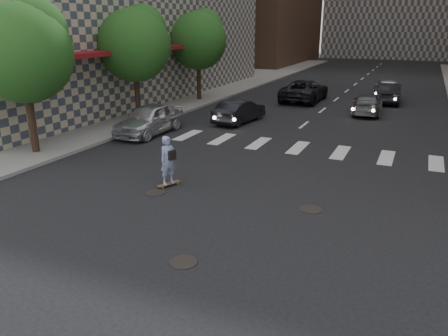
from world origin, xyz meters
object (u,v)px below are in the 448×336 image
object	(u,v)px
silver_sedan	(150,119)
traffic_car_d	(387,88)
tree_c	(200,38)
traffic_car_b	(367,104)
traffic_car_e	(389,93)
tree_a	(25,48)
traffic_car_a	(239,111)
tree_b	(136,42)
skateboarder	(168,160)
traffic_car_c	(304,91)

from	to	relation	value
silver_sedan	traffic_car_d	size ratio (longest dim) A/B	0.99
tree_c	silver_sedan	world-z (taller)	tree_c
traffic_car_b	traffic_car_d	distance (m)	7.27
traffic_car_e	tree_a	bearing A→B (deg)	54.21
traffic_car_d	traffic_car_a	bearing A→B (deg)	53.99
tree_b	silver_sedan	distance (m)	5.29
tree_b	traffic_car_e	world-z (taller)	tree_b
tree_a	tree_b	size ratio (longest dim) A/B	1.00
skateboarder	traffic_car_b	bearing A→B (deg)	96.35
silver_sedan	traffic_car_b	world-z (taller)	silver_sedan
traffic_car_a	traffic_car_d	bearing A→B (deg)	-111.50
tree_b	traffic_car_b	size ratio (longest dim) A/B	1.49
skateboarder	traffic_car_d	distance (m)	24.80
tree_b	silver_sedan	size ratio (longest dim) A/B	1.40
tree_a	traffic_car_e	distance (m)	25.04
tree_c	skateboarder	size ratio (longest dim) A/B	3.53
silver_sedan	traffic_car_b	bearing A→B (deg)	47.16
tree_c	traffic_car_a	world-z (taller)	tree_c
skateboarder	tree_c	bearing A→B (deg)	136.01
tree_a	traffic_car_b	world-z (taller)	tree_a
tree_a	skateboarder	size ratio (longest dim) A/B	3.53
silver_sedan	traffic_car_d	distance (m)	20.63
tree_b	traffic_car_e	size ratio (longest dim) A/B	1.47
traffic_car_c	traffic_car_d	world-z (taller)	traffic_car_d
traffic_car_c	traffic_car_e	distance (m)	6.21
traffic_car_a	traffic_car_d	xyz separation A→B (m)	(7.24, 13.13, 0.12)
traffic_car_a	tree_b	bearing A→B (deg)	25.97
silver_sedan	traffic_car_c	xyz separation A→B (m)	(4.89, 13.73, -0.01)
traffic_car_a	traffic_car_c	bearing A→B (deg)	-92.64
traffic_car_a	tree_c	bearing A→B (deg)	-39.24
tree_a	traffic_car_d	size ratio (longest dim) A/B	1.39
silver_sedan	traffic_car_e	distance (m)	18.95
tree_c	traffic_car_d	distance (m)	15.26
traffic_car_a	traffic_car_b	distance (m)	8.87
traffic_car_d	tree_b	bearing A→B (deg)	42.11
tree_b	silver_sedan	xyz separation A→B (m)	(2.45, -2.69, -3.84)
tree_b	tree_a	bearing A→B (deg)	-90.00
tree_a	traffic_car_e	world-z (taller)	tree_a
skateboarder	traffic_car_d	bearing A→B (deg)	99.61
tree_a	traffic_car_e	bearing A→B (deg)	57.51
tree_a	traffic_car_c	distance (m)	20.77
tree_a	skateboarder	bearing A→B (deg)	-8.65
tree_c	traffic_car_b	distance (m)	13.01
tree_c	traffic_car_e	size ratio (longest dim) A/B	1.47
tree_c	skateboarder	bearing A→B (deg)	-66.28
traffic_car_a	traffic_car_e	xyz separation A→B (m)	(7.55, 10.94, 0.06)
traffic_car_c	traffic_car_e	world-z (taller)	traffic_car_c
skateboarder	traffic_car_c	world-z (taller)	skateboarder
traffic_car_b	traffic_car_e	size ratio (longest dim) A/B	0.99
skateboarder	traffic_car_e	world-z (taller)	skateboarder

